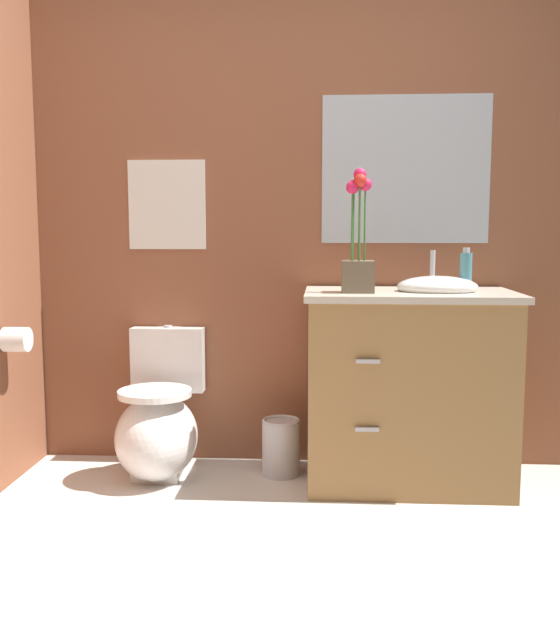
{
  "coord_description": "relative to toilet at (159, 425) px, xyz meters",
  "views": [
    {
      "loc": [
        0.16,
        -1.99,
        1.16
      ],
      "look_at": [
        -0.04,
        1.18,
        0.76
      ],
      "focal_mm": 40.12,
      "sensor_mm": 36.0,
      "label": 1
    }
  ],
  "objects": [
    {
      "name": "flower_vase",
      "position": [
        0.92,
        -0.1,
        0.82
      ],
      "size": [
        0.14,
        0.14,
        0.54
      ],
      "color": "brown",
      "rests_on": "vanity_cabinet"
    },
    {
      "name": "wall_mirror",
      "position": [
        1.16,
        0.27,
        1.21
      ],
      "size": [
        0.8,
        0.01,
        0.7
      ],
      "primitive_type": "cube",
      "color": "#B2BCC6"
    },
    {
      "name": "toilet",
      "position": [
        0.0,
        0.0,
        0.0
      ],
      "size": [
        0.38,
        0.59,
        0.69
      ],
      "color": "white",
      "rests_on": "ground_plane"
    },
    {
      "name": "trash_bin",
      "position": [
        0.58,
        0.05,
        -0.11
      ],
      "size": [
        0.18,
        0.18,
        0.27
      ],
      "color": "#B7B7BC",
      "rests_on": "ground_plane"
    },
    {
      "name": "toilet_paper_roll",
      "position": [
        -0.59,
        -0.2,
        0.44
      ],
      "size": [
        0.11,
        0.11,
        0.11
      ],
      "primitive_type": "cylinder",
      "rotation": [
        0.0,
        1.57,
        0.0
      ],
      "color": "white"
    },
    {
      "name": "soap_bottle",
      "position": [
        1.41,
        0.01,
        0.74
      ],
      "size": [
        0.06,
        0.06,
        0.19
      ],
      "color": "teal",
      "rests_on": "vanity_cabinet"
    },
    {
      "name": "wall_back",
      "position": [
        0.82,
        0.3,
        1.01
      ],
      "size": [
        3.96,
        0.05,
        2.5
      ],
      "primitive_type": "cube",
      "color": "brown",
      "rests_on": "ground_plane"
    },
    {
      "name": "ground_plane",
      "position": [
        0.62,
        -1.26,
        -0.24
      ],
      "size": [
        8.49,
        8.49,
        0.0
      ],
      "primitive_type": "plane",
      "color": "beige"
    },
    {
      "name": "vanity_cabinet",
      "position": [
        1.17,
        -0.03,
        0.21
      ],
      "size": [
        0.94,
        0.56,
        1.07
      ],
      "color": "#9E7242",
      "rests_on": "ground_plane"
    },
    {
      "name": "wall_poster",
      "position": [
        -0.0,
        0.27,
        1.04
      ],
      "size": [
        0.38,
        0.01,
        0.43
      ],
      "primitive_type": "cube",
      "color": "silver"
    }
  ]
}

